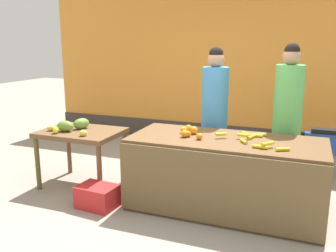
# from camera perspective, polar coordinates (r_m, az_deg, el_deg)

# --- Properties ---
(ground_plane) EXTENTS (24.00, 24.00, 0.00)m
(ground_plane) POSITION_cam_1_polar(r_m,az_deg,el_deg) (4.44, 2.34, -11.71)
(ground_plane) COLOR gray
(market_wall_back) EXTENTS (7.28, 0.23, 2.88)m
(market_wall_back) POSITION_cam_1_polar(r_m,az_deg,el_deg) (6.72, 10.19, 9.01)
(market_wall_back) COLOR orange
(market_wall_back) RESTS_ON ground
(fruit_stall_counter) EXTENTS (2.13, 0.95, 0.82)m
(fruit_stall_counter) POSITION_cam_1_polar(r_m,az_deg,el_deg) (4.15, 8.90, -7.54)
(fruit_stall_counter) COLOR brown
(fruit_stall_counter) RESTS_ON ground
(side_table_wooden) EXTENTS (1.02, 0.76, 0.75)m
(side_table_wooden) POSITION_cam_1_polar(r_m,az_deg,el_deg) (4.82, -13.47, -1.79)
(side_table_wooden) COLOR brown
(side_table_wooden) RESTS_ON ground
(banana_bunch_pile) EXTENTS (0.80, 0.60, 0.07)m
(banana_bunch_pile) POSITION_cam_1_polar(r_m,az_deg,el_deg) (3.98, 13.30, -2.01)
(banana_bunch_pile) COLOR gold
(banana_bunch_pile) RESTS_ON fruit_stall_counter
(orange_pile) EXTENTS (0.32, 0.37, 0.09)m
(orange_pile) POSITION_cam_1_polar(r_m,az_deg,el_deg) (4.15, 3.41, -0.86)
(orange_pile) COLOR orange
(orange_pile) RESTS_ON fruit_stall_counter
(mango_papaya_pile) EXTENTS (0.66, 0.52, 0.14)m
(mango_papaya_pile) POSITION_cam_1_polar(r_m,az_deg,el_deg) (4.82, -14.75, 0.07)
(mango_papaya_pile) COLOR gold
(mango_papaya_pile) RESTS_ON side_table_wooden
(vendor_woman_blue_shirt) EXTENTS (0.34, 0.34, 1.81)m
(vendor_woman_blue_shirt) POSITION_cam_1_polar(r_m,az_deg,el_deg) (4.76, 7.32, 1.45)
(vendor_woman_blue_shirt) COLOR #33333D
(vendor_woman_blue_shirt) RESTS_ON ground
(vendor_woman_green_shirt) EXTENTS (0.34, 0.34, 1.85)m
(vendor_woman_green_shirt) POSITION_cam_1_polar(r_m,az_deg,el_deg) (4.63, 18.24, 0.88)
(vendor_woman_green_shirt) COLOR #33333D
(vendor_woman_green_shirt) RESTS_ON ground
(parked_motorcycle) EXTENTS (1.60, 0.18, 0.88)m
(parked_motorcycle) POSITION_cam_1_polar(r_m,az_deg,el_deg) (5.47, 24.72, -3.65)
(parked_motorcycle) COLOR black
(parked_motorcycle) RESTS_ON ground
(produce_crate) EXTENTS (0.47, 0.36, 0.26)m
(produce_crate) POSITION_cam_1_polar(r_m,az_deg,el_deg) (4.32, -11.07, -10.83)
(produce_crate) COLOR red
(produce_crate) RESTS_ON ground
(produce_sack) EXTENTS (0.47, 0.45, 0.51)m
(produce_sack) POSITION_cam_1_polar(r_m,az_deg,el_deg) (5.17, -1.83, -5.06)
(produce_sack) COLOR tan
(produce_sack) RESTS_ON ground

